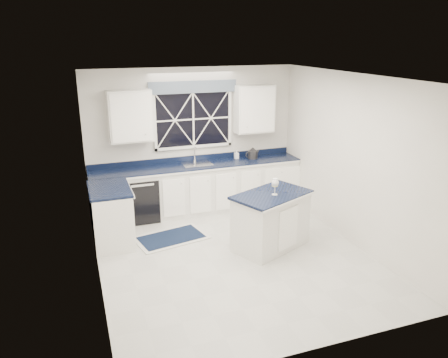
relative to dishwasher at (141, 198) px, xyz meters
name	(u,v)px	position (x,y,z in m)	size (l,w,h in m)	color
ground	(234,256)	(1.10, -1.95, -0.41)	(4.50, 4.50, 0.00)	#ACADA8
back_wall	(193,140)	(1.10, 0.30, 0.94)	(4.00, 0.10, 2.70)	silver
base_cabinets	(184,194)	(0.77, -0.17, 0.04)	(3.99, 1.60, 0.90)	silver
countertop	(198,165)	(1.10, 0.00, 0.51)	(3.98, 0.64, 0.04)	black
dishwasher	(141,198)	(0.00, 0.00, 0.00)	(0.60, 0.58, 0.82)	black
window	(193,115)	(1.10, 0.25, 1.42)	(1.65, 0.09, 1.26)	black
upper_cabinets	(195,112)	(1.10, 0.13, 1.49)	(3.10, 0.34, 0.90)	silver
faucet	(195,154)	(1.10, 0.19, 0.69)	(0.05, 0.20, 0.30)	silver
island	(271,220)	(1.76, -1.82, 0.04)	(1.40, 1.16, 0.90)	silver
rug	(171,238)	(0.32, -1.00, -0.40)	(1.28, 0.93, 0.02)	beige
kettle	(253,153)	(2.23, 0.05, 0.63)	(0.31, 0.22, 0.22)	#2D2D2F
wine_glass	(275,184)	(1.78, -1.88, 0.67)	(0.11, 0.11, 0.26)	silver
soap_bottle	(236,154)	(1.93, 0.15, 0.62)	(0.08, 0.08, 0.17)	silver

